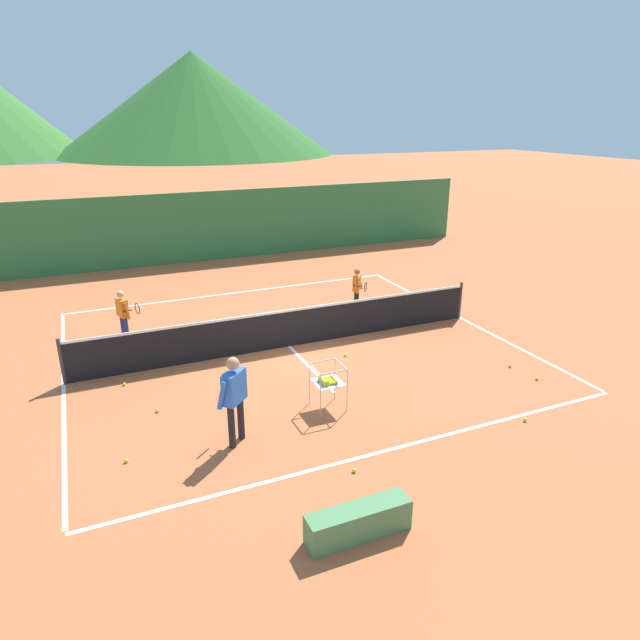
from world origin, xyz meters
TOP-DOWN VIEW (x-y plane):
  - ground_plane at (0.00, 0.00)m, footprint 120.00×120.00m
  - line_baseline_near at (0.00, -4.97)m, footprint 10.37×0.08m
  - line_baseline_far at (0.00, 4.82)m, footprint 10.37×0.08m
  - line_sideline_west at (-5.19, 0.00)m, footprint 0.08×9.79m
  - line_sideline_east at (5.19, 0.00)m, footprint 0.08×9.79m
  - line_service_center at (0.00, 0.00)m, footprint 0.08×5.36m
  - tennis_net at (0.00, 0.00)m, footprint 10.37×0.08m
  - instructor at (-2.37, -3.67)m, footprint 0.62×0.77m
  - student_0 at (-3.68, 2.04)m, footprint 0.55×0.56m
  - student_1 at (2.75, 1.69)m, footprint 0.45×0.69m
  - ball_cart at (-0.40, -3.19)m, footprint 0.58×0.58m
  - tennis_ball_0 at (4.30, -3.92)m, footprint 0.07×0.07m
  - tennis_ball_1 at (-0.87, -5.30)m, footprint 0.07×0.07m
  - tennis_ball_2 at (-3.99, -0.59)m, footprint 0.07×0.07m
  - tennis_ball_3 at (-4.23, -3.53)m, footprint 0.07×0.07m
  - tennis_ball_4 at (4.21, -3.17)m, footprint 0.07×0.07m
  - tennis_ball_5 at (1.02, -1.11)m, footprint 0.07×0.07m
  - tennis_ball_6 at (-3.51, -2.03)m, footprint 0.07×0.07m
  - tennis_ball_7 at (2.82, -5.17)m, footprint 0.07×0.07m
  - windscreen_fence at (0.00, 9.39)m, footprint 22.82×0.08m
  - courtside_bench at (-1.47, -6.61)m, footprint 1.50×0.36m
  - hill_1 at (12.40, 69.03)m, footprint 37.39×37.39m

SIDE VIEW (x-z plane):
  - ground_plane at x=0.00m, z-range 0.00..0.00m
  - line_baseline_near at x=0.00m, z-range 0.00..0.01m
  - line_baseline_far at x=0.00m, z-range 0.00..0.01m
  - line_sideline_west at x=-5.19m, z-range 0.00..0.01m
  - line_sideline_east at x=5.19m, z-range 0.00..0.01m
  - line_service_center at x=0.00m, z-range 0.00..0.01m
  - tennis_ball_0 at x=4.30m, z-range 0.00..0.07m
  - tennis_ball_1 at x=-0.87m, z-range 0.00..0.07m
  - tennis_ball_2 at x=-3.99m, z-range 0.00..0.07m
  - tennis_ball_3 at x=-4.23m, z-range 0.00..0.07m
  - tennis_ball_4 at x=4.21m, z-range 0.00..0.07m
  - tennis_ball_5 at x=1.02m, z-range 0.00..0.07m
  - tennis_ball_6 at x=-3.51m, z-range 0.00..0.07m
  - tennis_ball_7 at x=2.82m, z-range 0.00..0.07m
  - courtside_bench at x=-1.47m, z-range 0.00..0.46m
  - tennis_net at x=0.00m, z-range -0.03..1.02m
  - ball_cart at x=-0.40m, z-range 0.14..1.04m
  - student_1 at x=2.75m, z-range 0.13..1.41m
  - student_0 at x=-3.68m, z-range 0.13..1.46m
  - instructor at x=-2.37m, z-range 0.17..1.81m
  - windscreen_fence at x=0.00m, z-range 0.00..2.68m
  - hill_1 at x=12.40m, z-range 0.00..13.15m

